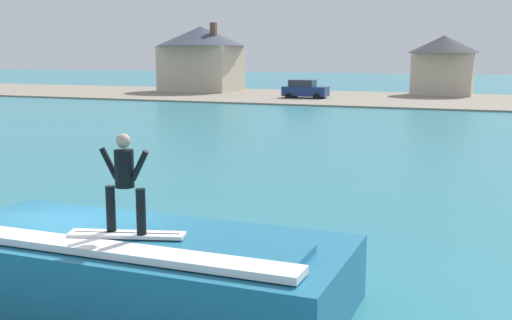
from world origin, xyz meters
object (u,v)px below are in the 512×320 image
wave_crest (138,266)px  house_with_chimney (201,55)px  surfboard (127,234)px  surfer (125,178)px  house_small_cottage (443,61)px  car_near_shore (305,89)px

wave_crest → house_with_chimney: bearing=115.3°
wave_crest → surfboard: size_ratio=3.76×
surfer → house_with_chimney: house_with_chimney is taller
house_with_chimney → house_small_cottage: 25.96m
wave_crest → house_with_chimney: size_ratio=0.76×
surfboard → car_near_shore: (-11.90, 48.78, -0.37)m
car_near_shore → house_small_cottage: bearing=38.8°
wave_crest → surfer: (0.08, -0.43, 1.67)m
wave_crest → house_small_cottage: house_small_cottage is taller
surfboard → house_small_cottage: house_small_cottage is taller
wave_crest → house_small_cottage: (-0.10, 57.77, 2.92)m
car_near_shore → house_with_chimney: house_with_chimney is taller
wave_crest → car_near_shore: (-11.82, 48.35, 0.34)m
surfboard → house_small_cottage: (-0.18, 58.20, 2.21)m
surfer → car_near_shore: bearing=103.7°
wave_crest → car_near_shore: car_near_shore is taller
surfboard → surfer: 0.96m
car_near_shore → house_small_cottage: house_small_cottage is taller
surfer → car_near_shore: surfer is taller
wave_crest → car_near_shore: size_ratio=1.76×
wave_crest → surfer: 1.73m
surfboard → car_near_shore: size_ratio=0.47×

